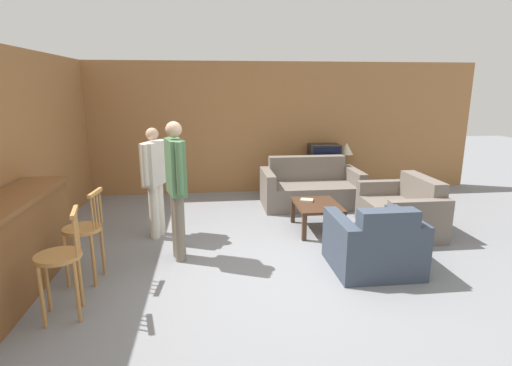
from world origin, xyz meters
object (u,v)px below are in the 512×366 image
armchair_near (374,245)px  tv (324,156)px  bar_chair_mid (84,234)px  bar_chair_near (61,262)px  tv_unit (323,181)px  couch_far (310,189)px  coffee_table (317,208)px  table_lamp (346,149)px  person_by_counter (176,183)px  loveseat_right (402,211)px  book_on_table (307,200)px  person_by_window (155,177)px

armchair_near → tv: 3.55m
bar_chair_mid → tv: (3.67, 3.39, 0.21)m
bar_chair_near → tv_unit: (3.67, 4.12, -0.30)m
tv_unit → couch_far: bearing=-120.4°
couch_far → coffee_table: 1.33m
bar_chair_mid → couch_far: bearing=39.0°
couch_far → table_lamp: (0.93, 0.81, 0.59)m
bar_chair_mid → person_by_counter: bearing=26.3°
armchair_near → loveseat_right: 1.55m
bar_chair_near → tv: bar_chair_near is taller
loveseat_right → table_lamp: 2.35m
tv → table_lamp: bearing=0.4°
book_on_table → coffee_table: bearing=-52.2°
bar_chair_mid → coffee_table: size_ratio=1.21×
bar_chair_mid → table_lamp: 5.36m
bar_chair_mid → couch_far: size_ratio=0.59×
couch_far → person_by_window: person_by_window is taller
bar_chair_near → table_lamp: size_ratio=2.03×
tv_unit → tv: tv is taller
bar_chair_mid → tv_unit: 5.01m
loveseat_right → person_by_window: (-3.63, 0.19, 0.59)m
person_by_window → tv_unit: bearing=34.2°
armchair_near → coffee_table: (-0.32, 1.38, 0.05)m
couch_far → book_on_table: 1.22m
loveseat_right → tv: tv is taller
armchair_near → person_by_counter: person_by_counter is taller
tv_unit → bar_chair_near: bearing=-131.7°
armchair_near → loveseat_right: bearing=52.1°
book_on_table → bar_chair_mid: bearing=-153.3°
loveseat_right → tv_unit: size_ratio=1.07×
bar_chair_near → coffee_table: 3.58m
book_on_table → person_by_counter: size_ratio=0.13×
loveseat_right → coffee_table: loveseat_right is taller
couch_far → loveseat_right: size_ratio=1.34×
bar_chair_near → armchair_near: (3.28, 0.62, -0.25)m
armchair_near → person_by_counter: (-2.31, 0.59, 0.68)m
bar_chair_near → loveseat_right: bearing=23.5°
armchair_near → table_lamp: (0.85, 3.50, 0.58)m
armchair_near → coffee_table: bearing=102.9°
armchair_near → person_by_counter: bearing=165.7°
person_by_window → loveseat_right: bearing=-3.1°
bar_chair_mid → tv_unit: bearing=42.8°
loveseat_right → book_on_table: size_ratio=5.70×
coffee_table → tv: bearing=71.6°
coffee_table → table_lamp: table_lamp is taller
couch_far → table_lamp: table_lamp is taller
tv → person_by_window: 3.70m
tv_unit → person_by_window: person_by_window is taller
bar_chair_near → loveseat_right: bar_chair_near is taller
tv_unit → table_lamp: bearing=0.0°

